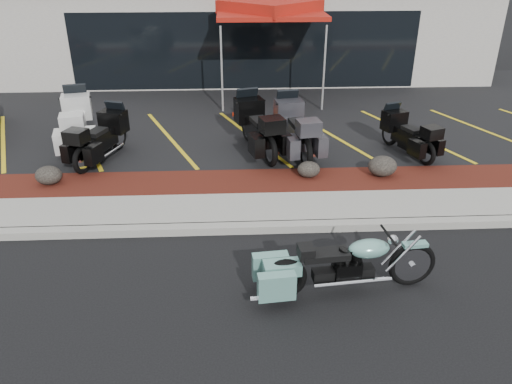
{
  "coord_description": "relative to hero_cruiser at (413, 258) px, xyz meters",
  "views": [
    {
      "loc": [
        -0.51,
        -7.14,
        4.83
      ],
      "look_at": [
        -0.1,
        1.2,
        0.67
      ],
      "focal_mm": 35.0,
      "sensor_mm": 36.0,
      "label": 1
    }
  ],
  "objects": [
    {
      "name": "touring_black_mid",
      "position": [
        -2.33,
        6.18,
        0.36
      ],
      "size": [
        1.55,
        2.6,
        1.42
      ],
      "primitive_type": null,
      "rotation": [
        0.0,
        0.0,
        1.84
      ],
      "color": "black",
      "rests_on": "upper_lot"
    },
    {
      "name": "boulder_right",
      "position": [
        0.6,
        3.79,
        -0.11
      ],
      "size": [
        0.65,
        0.54,
        0.46
      ],
      "primitive_type": "ellipsoid",
      "color": "black",
      "rests_on": "mulch_bed"
    },
    {
      "name": "touring_black_front",
      "position": [
        -5.61,
        5.75,
        0.27
      ],
      "size": [
        1.49,
        2.3,
        1.25
      ],
      "primitive_type": null,
      "rotation": [
        0.0,
        0.0,
        1.23
      ],
      "color": "black",
      "rests_on": "upper_lot"
    },
    {
      "name": "touring_black_rear",
      "position": [
        1.31,
        5.69,
        0.22
      ],
      "size": [
        1.37,
        2.09,
        1.14
      ],
      "primitive_type": null,
      "rotation": [
        0.0,
        0.0,
        1.92
      ],
      "color": "black",
      "rests_on": "upper_lot"
    },
    {
      "name": "upper_lot",
      "position": [
        -2.22,
        9.07,
        -0.43
      ],
      "size": [
        26.0,
        9.6,
        0.15
      ],
      "primitive_type": "cube",
      "color": "black",
      "rests_on": "ground"
    },
    {
      "name": "boulder_left",
      "position": [
        -6.72,
        3.71,
        -0.14
      ],
      "size": [
        0.57,
        0.47,
        0.4
      ],
      "primitive_type": "ellipsoid",
      "color": "black",
      "rests_on": "mulch_bed"
    },
    {
      "name": "sidewalk",
      "position": [
        -2.22,
        2.47,
        -0.43
      ],
      "size": [
        24.0,
        1.2,
        0.15
      ],
      "primitive_type": "cube",
      "color": "gray",
      "rests_on": "ground"
    },
    {
      "name": "boulder_mid",
      "position": [
        -1.05,
        3.8,
        -0.16
      ],
      "size": [
        0.51,
        0.42,
        0.36
      ],
      "primitive_type": "ellipsoid",
      "color": "black",
      "rests_on": "mulch_bed"
    },
    {
      "name": "dealership_building",
      "position": [
        -2.22,
        15.33,
        1.51
      ],
      "size": [
        18.0,
        8.16,
        4.0
      ],
      "color": "#A69F96",
      "rests_on": "ground"
    },
    {
      "name": "hero_cruiser",
      "position": [
        0.0,
        0.0,
        0.0
      ],
      "size": [
        2.9,
        1.01,
        1.0
      ],
      "primitive_type": null,
      "rotation": [
        0.0,
        0.0,
        0.1
      ],
      "color": "#68A397",
      "rests_on": "ground"
    },
    {
      "name": "curb",
      "position": [
        -2.22,
        1.77,
        -0.43
      ],
      "size": [
        24.0,
        0.25,
        0.15
      ],
      "primitive_type": "cube",
      "color": "gray",
      "rests_on": "ground"
    },
    {
      "name": "touring_grey",
      "position": [
        -1.32,
        6.04,
        0.35
      ],
      "size": [
        1.28,
        2.53,
        1.4
      ],
      "primitive_type": null,
      "rotation": [
        0.0,
        0.0,
        1.73
      ],
      "color": "#2F2F34",
      "rests_on": "upper_lot"
    },
    {
      "name": "mulch_bed",
      "position": [
        -2.22,
        3.67,
        -0.42
      ],
      "size": [
        24.0,
        1.2,
        0.16
      ],
      "primitive_type": "cube",
      "color": "#3C0F0D",
      "rests_on": "ground"
    },
    {
      "name": "popup_canopy",
      "position": [
        -1.46,
        10.4,
        2.47
      ],
      "size": [
        4.07,
        4.07,
        3.11
      ],
      "rotation": [
        0.0,
        0.0,
        -0.26
      ],
      "color": "silver",
      "rests_on": "upper_lot"
    },
    {
      "name": "touring_white",
      "position": [
        -6.78,
        6.63,
        0.38
      ],
      "size": [
        1.47,
        2.66,
        1.46
      ],
      "primitive_type": null,
      "rotation": [
        0.0,
        0.0,
        1.79
      ],
      "color": "silver",
      "rests_on": "upper_lot"
    },
    {
      "name": "traffic_cone",
      "position": [
        -2.55,
        8.45,
        -0.12
      ],
      "size": [
        0.43,
        0.43,
        0.46
      ],
      "primitive_type": "cone",
      "rotation": [
        0.0,
        0.0,
        0.37
      ],
      "color": "red",
      "rests_on": "upper_lot"
    },
    {
      "name": "ground",
      "position": [
        -2.22,
        0.87,
        -0.5
      ],
      "size": [
        90.0,
        90.0,
        0.0
      ],
      "primitive_type": "plane",
      "color": "black",
      "rests_on": "ground"
    }
  ]
}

